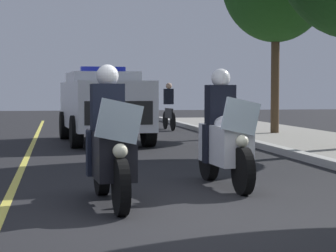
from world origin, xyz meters
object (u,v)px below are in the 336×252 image
Objects in this scene: police_motorcycle_lead_left at (110,147)px; police_motorcycle_lead_right at (224,139)px; police_suv at (103,103)px; cyclist_background at (169,106)px.

police_motorcycle_lead_left is 1.00× the size of police_motorcycle_lead_right.
police_motorcycle_lead_right is 0.43× the size of police_suv.
police_motorcycle_lead_left is 15.29m from cyclist_background.
police_motorcycle_lead_left is at bearing -12.61° from cyclist_background.
police_suv is 2.86× the size of cyclist_background.
police_motorcycle_lead_right is (-1.16, 1.75, 0.00)m from police_motorcycle_lead_left.
police_suv reaches higher than cyclist_background.
cyclist_background is (-14.92, 3.34, 0.14)m from police_motorcycle_lead_left.
police_suv is (-9.58, 0.61, 0.37)m from police_motorcycle_lead_left.
cyclist_background is at bearing 173.43° from police_motorcycle_lead_right.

